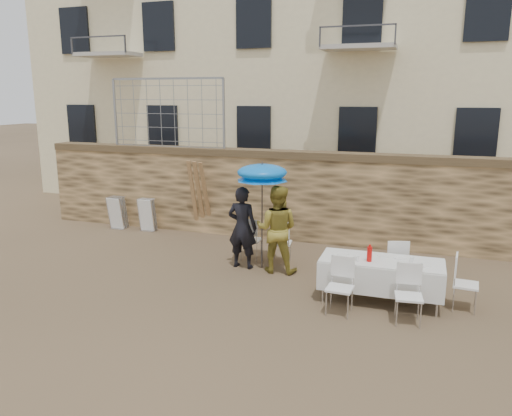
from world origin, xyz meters
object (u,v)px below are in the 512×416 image
(umbrella, at_px, (262,175))
(table_chair_front_left, at_px, (340,287))
(table_chair_side, at_px, (466,283))
(couple_chair_left, at_px, (251,239))
(chair_stack_right, at_px, (149,214))
(woman_dress, at_px, (277,229))
(couple_chair_right, at_px, (281,241))
(chair_stack_left, at_px, (120,211))
(table_chair_front_right, at_px, (409,295))
(man_suit, at_px, (242,228))
(banquet_table, at_px, (381,262))
(table_chair_back, at_px, (395,263))
(soda_bottle, at_px, (369,254))

(umbrella, bearing_deg, table_chair_front_left, -42.56)
(umbrella, xyz_separation_m, table_chair_side, (3.93, -0.92, -1.50))
(couple_chair_left, relative_size, chair_stack_right, 1.04)
(woman_dress, xyz_separation_m, couple_chair_right, (-0.05, 0.55, -0.43))
(woman_dress, bearing_deg, table_chair_front_left, 130.42)
(couple_chair_right, xyz_separation_m, chair_stack_left, (-5.00, 1.43, -0.02))
(table_chair_front_right, bearing_deg, man_suit, 147.47)
(banquet_table, height_order, chair_stack_left, chair_stack_left)
(man_suit, relative_size, table_chair_side, 1.82)
(banquet_table, xyz_separation_m, table_chair_front_left, (-0.60, -0.75, -0.25))
(couple_chair_left, xyz_separation_m, table_chair_front_right, (3.43, -2.22, 0.00))
(couple_chair_left, bearing_deg, woman_dress, 141.20)
(banquet_table, height_order, chair_stack_right, chair_stack_right)
(couple_chair_left, bearing_deg, umbrella, 129.09)
(man_suit, distance_m, umbrella, 1.18)
(table_chair_front_left, xyz_separation_m, table_chair_front_right, (1.10, 0.00, 0.00))
(table_chair_front_left, height_order, chair_stack_left, table_chair_front_left)
(umbrella, bearing_deg, chair_stack_left, 158.24)
(couple_chair_left, height_order, chair_stack_left, couple_chair_left)
(couple_chair_left, relative_size, table_chair_side, 1.00)
(table_chair_back, height_order, chair_stack_left, table_chair_back)
(man_suit, distance_m, table_chair_front_left, 2.89)
(woman_dress, xyz_separation_m, couple_chair_left, (-0.75, 0.55, -0.43))
(chair_stack_right, bearing_deg, chair_stack_left, 180.00)
(soda_bottle, bearing_deg, umbrella, 153.31)
(table_chair_front_right, bearing_deg, banquet_table, 117.13)
(banquet_table, bearing_deg, chair_stack_right, 155.41)
(soda_bottle, relative_size, table_chair_front_right, 0.27)
(umbrella, distance_m, banquet_table, 3.00)
(chair_stack_right, bearing_deg, table_chair_side, -19.89)
(umbrella, distance_m, soda_bottle, 2.82)
(table_chair_side, distance_m, chair_stack_left, 9.07)
(umbrella, height_order, banquet_table, umbrella)
(umbrella, height_order, table_chair_front_right, umbrella)
(table_chair_back, relative_size, chair_stack_right, 1.04)
(table_chair_back, xyz_separation_m, chair_stack_left, (-7.43, 2.10, -0.02))
(soda_bottle, distance_m, table_chair_back, 1.11)
(umbrella, relative_size, banquet_table, 1.00)
(table_chair_side, bearing_deg, woman_dress, 82.03)
(table_chair_back, bearing_deg, table_chair_side, 133.58)
(banquet_table, distance_m, chair_stack_left, 7.79)
(couple_chair_left, height_order, table_chair_side, same)
(umbrella, xyz_separation_m, chair_stack_left, (-4.70, 1.88, -1.52))
(chair_stack_left, bearing_deg, table_chair_back, -15.76)
(banquet_table, xyz_separation_m, chair_stack_right, (-6.33, 2.90, -0.27))
(soda_bottle, relative_size, table_chair_front_left, 0.27)
(man_suit, xyz_separation_m, banquet_table, (2.93, -0.92, -0.14))
(table_chair_front_right, relative_size, table_chair_back, 1.00)
(couple_chair_left, xyz_separation_m, soda_bottle, (2.73, -1.62, 0.43))
(table_chair_front_left, xyz_separation_m, table_chair_back, (0.80, 1.55, 0.00))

